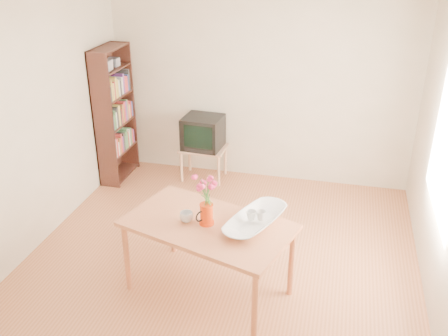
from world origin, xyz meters
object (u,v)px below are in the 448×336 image
(table, at_px, (208,231))
(mug, at_px, (186,217))
(television, at_px, (203,132))
(pitcher, at_px, (206,215))
(bowl, at_px, (256,201))

(table, height_order, mug, mug)
(table, bearing_deg, television, 124.22)
(pitcher, bearing_deg, bowl, 46.03)
(pitcher, height_order, mug, pitcher)
(bowl, bearing_deg, table, -167.69)
(pitcher, bearing_deg, television, 140.10)
(table, relative_size, bowl, 3.26)
(table, distance_m, pitcher, 0.17)
(bowl, bearing_deg, mug, -170.34)
(table, relative_size, television, 3.13)
(mug, bearing_deg, table, 156.92)
(mug, distance_m, television, 2.40)
(table, relative_size, mug, 13.62)
(pitcher, xyz_separation_m, television, (-0.70, 2.33, -0.16))
(bowl, bearing_deg, pitcher, -167.36)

